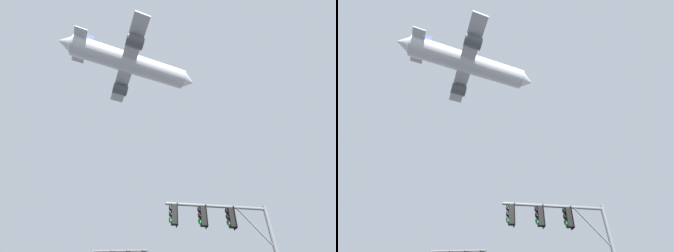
% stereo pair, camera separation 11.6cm
% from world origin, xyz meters
% --- Properties ---
extents(signal_pole_near, '(5.16, 1.11, 5.51)m').
position_xyz_m(signal_pole_near, '(3.67, 8.48, 4.26)').
color(signal_pole_near, slate).
rests_on(signal_pole_near, ground).
extents(airplane, '(24.59, 18.99, 6.93)m').
position_xyz_m(airplane, '(-6.26, 22.23, 36.91)').
color(airplane, white).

